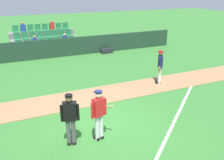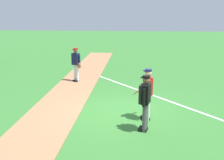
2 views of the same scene
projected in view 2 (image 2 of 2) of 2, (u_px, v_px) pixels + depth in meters
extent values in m
plane|color=#33702D|center=(123.00, 112.00, 9.89)|extent=(80.00, 80.00, 0.00)
cube|color=#9E704C|center=(56.00, 110.00, 10.10)|extent=(28.00, 1.93, 0.03)
cube|color=white|center=(136.00, 89.00, 12.74)|extent=(9.26, 7.79, 0.01)
cylinder|color=silver|center=(148.00, 108.00, 9.08)|extent=(0.14, 0.14, 0.90)
cylinder|color=silver|center=(146.00, 106.00, 9.24)|extent=(0.14, 0.14, 0.90)
cube|color=black|center=(146.00, 119.00, 9.18)|extent=(0.18, 0.28, 0.10)
cube|color=black|center=(144.00, 117.00, 9.33)|extent=(0.18, 0.28, 0.10)
cube|color=red|center=(148.00, 86.00, 8.97)|extent=(0.44, 0.31, 0.60)
cylinder|color=red|center=(150.00, 89.00, 8.75)|extent=(0.09, 0.09, 0.55)
cylinder|color=red|center=(146.00, 85.00, 9.23)|extent=(0.09, 0.09, 0.55)
sphere|color=beige|center=(148.00, 73.00, 8.87)|extent=(0.22, 0.22, 0.22)
cylinder|color=#191E4C|center=(148.00, 70.00, 8.84)|extent=(0.23, 0.23, 0.06)
cube|color=#191E4C|center=(145.00, 71.00, 8.83)|extent=(0.20, 0.16, 0.02)
cylinder|color=tan|center=(143.00, 88.00, 9.24)|extent=(0.46, 0.71, 0.41)
cylinder|color=#4C4C4C|center=(145.00, 118.00, 8.20)|extent=(0.14, 0.14, 0.90)
cylinder|color=#4C4C4C|center=(146.00, 116.00, 8.35)|extent=(0.14, 0.14, 0.90)
cube|color=black|center=(142.00, 130.00, 8.32)|extent=(0.19, 0.28, 0.10)
cube|color=black|center=(144.00, 128.00, 8.47)|extent=(0.19, 0.28, 0.10)
cube|color=black|center=(146.00, 94.00, 8.09)|extent=(0.44, 0.32, 0.60)
cylinder|color=black|center=(144.00, 98.00, 7.87)|extent=(0.09, 0.09, 0.55)
cylinder|color=black|center=(148.00, 93.00, 8.33)|extent=(0.09, 0.09, 0.55)
sphere|color=brown|center=(146.00, 80.00, 7.98)|extent=(0.22, 0.22, 0.22)
cylinder|color=black|center=(147.00, 77.00, 7.95)|extent=(0.23, 0.23, 0.06)
cube|color=black|center=(143.00, 77.00, 8.00)|extent=(0.21, 0.16, 0.02)
cube|color=black|center=(142.00, 93.00, 8.13)|extent=(0.45, 0.20, 0.56)
cylinder|color=white|center=(77.00, 73.00, 13.99)|extent=(0.14, 0.14, 0.90)
cylinder|color=white|center=(75.00, 73.00, 14.08)|extent=(0.14, 0.14, 0.90)
cube|color=black|center=(77.00, 81.00, 14.05)|extent=(0.29, 0.23, 0.10)
cube|color=black|center=(75.00, 81.00, 14.14)|extent=(0.29, 0.23, 0.10)
cube|color=#191E47|center=(76.00, 59.00, 13.85)|extent=(0.39, 0.46, 0.60)
cylinder|color=#191E47|center=(79.00, 61.00, 13.72)|extent=(0.09, 0.09, 0.55)
cylinder|color=#191E47|center=(72.00, 60.00, 14.00)|extent=(0.09, 0.09, 0.55)
sphere|color=brown|center=(76.00, 51.00, 13.74)|extent=(0.22, 0.22, 0.22)
cylinder|color=#B21919|center=(75.00, 49.00, 13.72)|extent=(0.23, 0.23, 0.06)
cube|color=#B21919|center=(74.00, 50.00, 13.65)|extent=(0.19, 0.22, 0.02)
ellipsoid|color=brown|center=(79.00, 66.00, 13.74)|extent=(0.20, 0.23, 0.28)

